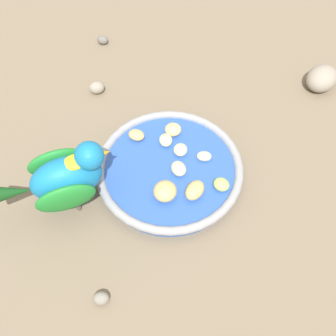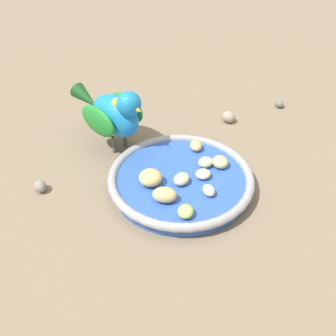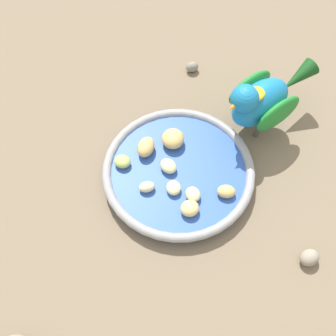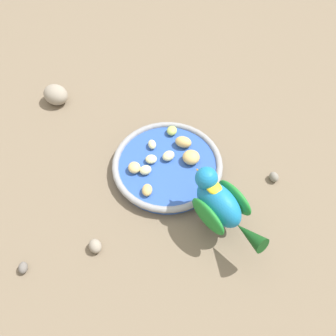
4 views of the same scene
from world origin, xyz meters
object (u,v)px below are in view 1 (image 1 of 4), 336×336
(apple_piece_3, at_px, (221,184))
(apple_piece_8, at_px, (195,190))
(apple_piece_4, at_px, (166,140))
(pebble_1, at_px, (97,88))
(rock_large, at_px, (322,78))
(apple_piece_7, at_px, (165,191))
(apple_piece_0, at_px, (180,150))
(apple_piece_6, at_px, (204,156))
(feeding_bowl, at_px, (170,170))
(parrot, at_px, (63,177))
(pebble_2, at_px, (101,298))
(apple_piece_2, at_px, (173,130))
(pebble_0, at_px, (103,40))
(apple_piece_5, at_px, (136,136))
(apple_piece_1, at_px, (179,169))

(apple_piece_3, distance_m, apple_piece_8, 0.04)
(apple_piece_4, xyz_separation_m, pebble_1, (0.04, 0.18, -0.02))
(rock_large, relative_size, pebble_1, 2.21)
(apple_piece_7, distance_m, rock_large, 0.38)
(apple_piece_0, height_order, apple_piece_8, apple_piece_8)
(apple_piece_6, bearing_deg, rock_large, -18.50)
(feeding_bowl, xyz_separation_m, parrot, (-0.13, 0.10, 0.06))
(apple_piece_7, bearing_deg, apple_piece_8, -54.48)
(rock_large, height_order, pebble_2, rock_large)
(apple_piece_2, distance_m, pebble_0, 0.29)
(apple_piece_4, xyz_separation_m, rock_large, (0.28, -0.16, -0.01))
(pebble_0, bearing_deg, apple_piece_5, -130.30)
(apple_piece_2, bearing_deg, feeding_bowl, -151.79)
(apple_piece_2, xyz_separation_m, pebble_1, (0.02, 0.18, -0.02))
(pebble_2, bearing_deg, rock_large, -9.85)
(apple_piece_8, height_order, pebble_2, apple_piece_8)
(rock_large, bearing_deg, feeding_bowl, 158.01)
(apple_piece_3, relative_size, pebble_1, 0.90)
(apple_piece_1, distance_m, pebble_2, 0.23)
(apple_piece_0, distance_m, apple_piece_3, 0.09)
(apple_piece_4, bearing_deg, rock_large, -29.93)
(apple_piece_0, distance_m, apple_piece_8, 0.08)
(apple_piece_5, bearing_deg, apple_piece_1, -100.05)
(apple_piece_2, xyz_separation_m, apple_piece_6, (-0.02, -0.07, -0.00))
(feeding_bowl, distance_m, apple_piece_2, 0.07)
(apple_piece_0, xyz_separation_m, apple_piece_2, (0.03, 0.03, 0.00))
(apple_piece_0, xyz_separation_m, pebble_0, (0.16, 0.29, -0.02))
(apple_piece_0, height_order, apple_piece_6, same)
(feeding_bowl, height_order, apple_piece_8, apple_piece_8)
(apple_piece_2, xyz_separation_m, apple_piece_5, (-0.04, 0.05, -0.00))
(apple_piece_5, bearing_deg, apple_piece_6, -77.16)
(pebble_1, bearing_deg, apple_piece_0, -102.51)
(apple_piece_2, distance_m, pebble_2, 0.30)
(feeding_bowl, height_order, apple_piece_4, apple_piece_4)
(apple_piece_1, distance_m, parrot, 0.18)
(apple_piece_5, xyz_separation_m, apple_piece_6, (0.03, -0.12, -0.00))
(apple_piece_7, xyz_separation_m, pebble_0, (0.24, 0.31, -0.02))
(apple_piece_6, distance_m, pebble_0, 0.36)
(apple_piece_5, relative_size, pebble_2, 1.21)
(rock_large, xyz_separation_m, pebble_1, (-0.24, 0.34, -0.01))
(apple_piece_0, xyz_separation_m, parrot, (-0.16, 0.10, 0.05))
(pebble_1, bearing_deg, feeding_bowl, -111.14)
(apple_piece_1, distance_m, rock_large, 0.34)
(pebble_2, bearing_deg, apple_piece_1, 4.68)
(rock_large, distance_m, pebble_0, 0.44)
(parrot, distance_m, rock_large, 0.51)
(apple_piece_0, bearing_deg, apple_piece_1, -152.44)
(parrot, bearing_deg, apple_piece_0, 6.87)
(feeding_bowl, xyz_separation_m, apple_piece_8, (-0.02, -0.06, 0.02))
(apple_piece_6, xyz_separation_m, rock_large, (0.27, -0.09, -0.00))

